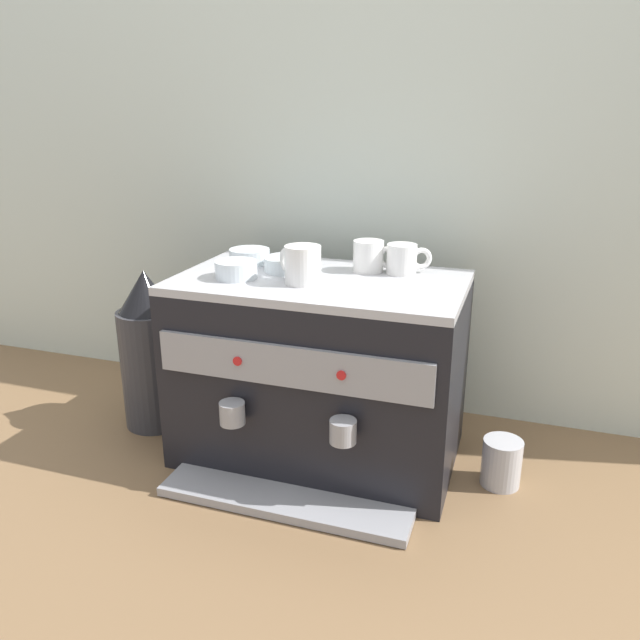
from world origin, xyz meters
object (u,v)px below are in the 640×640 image
object	(u,v)px
ceramic_cup_0	(370,256)
ceramic_bowl_1	(289,264)
ceramic_cup_2	(403,259)
ceramic_cup_1	(301,264)
espresso_machine	(319,370)
milk_pitcher	(501,462)
coffee_grinder	(151,353)
ceramic_bowl_0	(250,257)
ceramic_bowl_2	(236,270)

from	to	relation	value
ceramic_cup_0	ceramic_bowl_1	xyz separation A→B (m)	(-0.19, -0.06, -0.02)
ceramic_cup_2	ceramic_cup_1	bearing A→B (deg)	-142.01
espresso_machine	milk_pitcher	size ratio (longest dim) A/B	5.92
ceramic_bowl_1	coffee_grinder	xyz separation A→B (m)	(-0.38, -0.04, -0.26)
ceramic_cup_0	coffee_grinder	size ratio (longest dim) A/B	0.26
ceramic_cup_1	ceramic_bowl_0	world-z (taller)	ceramic_cup_1
coffee_grinder	ceramic_cup_1	bearing A→B (deg)	-6.60
ceramic_bowl_0	ceramic_bowl_1	xyz separation A→B (m)	(0.12, -0.04, -0.00)
ceramic_cup_0	coffee_grinder	world-z (taller)	ceramic_cup_0
ceramic_cup_1	ceramic_bowl_0	size ratio (longest dim) A/B	1.15
ceramic_bowl_1	milk_pitcher	bearing A→B (deg)	-5.14
ceramic_cup_2	ceramic_bowl_0	world-z (taller)	ceramic_cup_2
ceramic_bowl_2	coffee_grinder	bearing A→B (deg)	168.24
ceramic_cup_2	milk_pitcher	distance (m)	0.52
ceramic_cup_2	espresso_machine	bearing A→B (deg)	-148.05
espresso_machine	ceramic_bowl_1	world-z (taller)	ceramic_bowl_1
ceramic_cup_2	ceramic_bowl_0	xyz separation A→B (m)	(-0.38, -0.02, -0.02)
ceramic_cup_1	ceramic_bowl_1	world-z (taller)	ceramic_cup_1
espresso_machine	coffee_grinder	bearing A→B (deg)	179.43
ceramic_bowl_0	ceramic_bowl_1	distance (m)	0.13
espresso_machine	ceramic_bowl_1	distance (m)	0.26
ceramic_bowl_2	ceramic_cup_2	bearing A→B (deg)	24.77
ceramic_cup_1	milk_pitcher	size ratio (longest dim) A/B	1.04
ceramic_cup_0	espresso_machine	bearing A→B (deg)	-131.92
ceramic_bowl_0	ceramic_bowl_2	world-z (taller)	ceramic_bowl_2
ceramic_cup_1	coffee_grinder	xyz separation A→B (m)	(-0.45, 0.05, -0.29)
ceramic_bowl_0	milk_pitcher	xyz separation A→B (m)	(0.65, -0.08, -0.41)
ceramic_cup_1	ceramic_cup_2	bearing A→B (deg)	37.99
espresso_machine	coffee_grinder	size ratio (longest dim) A/B	1.53
ceramic_bowl_1	ceramic_bowl_0	bearing A→B (deg)	162.75
coffee_grinder	ceramic_bowl_1	bearing A→B (deg)	6.24
ceramic_cup_0	ceramic_bowl_0	xyz separation A→B (m)	(-0.31, -0.02, -0.02)
ceramic_bowl_0	ceramic_bowl_2	size ratio (longest dim) A/B	1.05
espresso_machine	ceramic_cup_0	distance (m)	0.30
ceramic_bowl_0	ceramic_cup_1	bearing A→B (deg)	-34.92
ceramic_cup_0	ceramic_bowl_1	size ratio (longest dim) A/B	0.95
espresso_machine	ceramic_cup_0	size ratio (longest dim) A/B	5.88
espresso_machine	milk_pitcher	xyz separation A→B (m)	(0.44, -0.00, -0.17)
ceramic_cup_2	ceramic_bowl_0	size ratio (longest dim) A/B	1.02
ceramic_bowl_0	coffee_grinder	world-z (taller)	ceramic_bowl_0
ceramic_bowl_1	ceramic_cup_0	bearing A→B (deg)	16.95
ceramic_bowl_2	ceramic_bowl_1	bearing A→B (deg)	49.11
espresso_machine	coffee_grinder	distance (m)	0.47
coffee_grinder	milk_pitcher	bearing A→B (deg)	-0.39
espresso_machine	coffee_grinder	world-z (taller)	espresso_machine
espresso_machine	ceramic_cup_0	xyz separation A→B (m)	(0.09, 0.10, 0.26)
ceramic_bowl_1	ceramic_bowl_2	world-z (taller)	ceramic_bowl_2
espresso_machine	ceramic_bowl_0	size ratio (longest dim) A/B	6.52
ceramic_bowl_0	ceramic_bowl_2	xyz separation A→B (m)	(0.03, -0.14, 0.00)
ceramic_cup_1	ceramic_cup_0	bearing A→B (deg)	51.77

